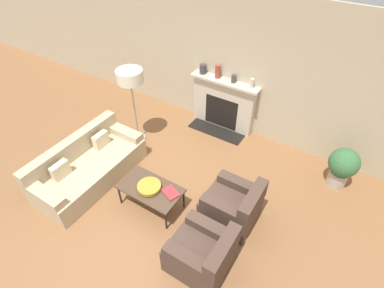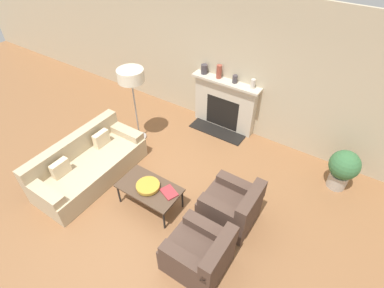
{
  "view_description": "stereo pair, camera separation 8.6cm",
  "coord_description": "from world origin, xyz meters",
  "views": [
    {
      "loc": [
        2.26,
        -2.33,
        4.2
      ],
      "look_at": [
        -0.04,
        1.33,
        0.45
      ],
      "focal_mm": 28.0,
      "sensor_mm": 36.0,
      "label": 1
    },
    {
      "loc": [
        2.33,
        -2.29,
        4.2
      ],
      "look_at": [
        -0.04,
        1.33,
        0.45
      ],
      "focal_mm": 28.0,
      "sensor_mm": 36.0,
      "label": 2
    }
  ],
  "objects": [
    {
      "name": "mantel_vase_center_left",
      "position": [
        -0.29,
        2.72,
        1.3
      ],
      "size": [
        0.11,
        0.11,
        0.28
      ],
      "color": "brown",
      "rests_on": "fireplace"
    },
    {
      "name": "mantel_vase_center_right",
      "position": [
        0.08,
        2.72,
        1.24
      ],
      "size": [
        0.1,
        0.1,
        0.17
      ],
      "color": "#3D383D",
      "rests_on": "fireplace"
    },
    {
      "name": "mantel_vase_right",
      "position": [
        0.48,
        2.72,
        1.26
      ],
      "size": [
        0.09,
        0.09,
        0.19
      ],
      "color": "beige",
      "rests_on": "fireplace"
    },
    {
      "name": "armchair_near",
      "position": [
        1.24,
        -0.43,
        0.31
      ],
      "size": [
        0.84,
        0.76,
        0.79
      ],
      "rotation": [
        0.0,
        0.0,
        -1.57
      ],
      "color": "#4C382D",
      "rests_on": "ground_plane"
    },
    {
      "name": "fireplace",
      "position": [
        -0.1,
        2.7,
        0.56
      ],
      "size": [
        1.52,
        0.59,
        1.16
      ],
      "color": "beige",
      "rests_on": "ground_plane"
    },
    {
      "name": "mantel_vase_left",
      "position": [
        -0.64,
        2.72,
        1.26
      ],
      "size": [
        0.14,
        0.14,
        0.2
      ],
      "color": "#3D383D",
      "rests_on": "fireplace"
    },
    {
      "name": "bowl",
      "position": [
        -0.05,
        0.03,
        0.48
      ],
      "size": [
        0.39,
        0.39,
        0.08
      ],
      "color": "#BC8E2D",
      "rests_on": "coffee_table"
    },
    {
      "name": "coffee_table",
      "position": [
        -0.04,
        0.04,
        0.41
      ],
      "size": [
        1.05,
        0.59,
        0.44
      ],
      "color": "#4C3828",
      "rests_on": "ground_plane"
    },
    {
      "name": "floor_lamp",
      "position": [
        -1.42,
        1.33,
        1.43
      ],
      "size": [
        0.51,
        0.51,
        1.62
      ],
      "color": "gray",
      "rests_on": "ground_plane"
    },
    {
      "name": "potted_plant",
      "position": [
        2.53,
        2.24,
        0.46
      ],
      "size": [
        0.52,
        0.52,
        0.8
      ],
      "color": "#B2A899",
      "rests_on": "ground_plane"
    },
    {
      "name": "ground_plane",
      "position": [
        0.0,
        0.0,
        0.0
      ],
      "size": [
        18.0,
        18.0,
        0.0
      ],
      "primitive_type": "plane",
      "color": "brown"
    },
    {
      "name": "book",
      "position": [
        0.3,
        0.13,
        0.45
      ],
      "size": [
        0.33,
        0.29,
        0.02
      ],
      "rotation": [
        0.0,
        0.0,
        -0.38
      ],
      "color": "#9E2D33",
      "rests_on": "coffee_table"
    },
    {
      "name": "armchair_far",
      "position": [
        1.24,
        0.53,
        0.31
      ],
      "size": [
        0.84,
        0.76,
        0.79
      ],
      "rotation": [
        0.0,
        0.0,
        -1.57
      ],
      "color": "#4C382D",
      "rests_on": "ground_plane"
    },
    {
      "name": "wall_back",
      "position": [
        0.0,
        2.85,
        1.45
      ],
      "size": [
        18.0,
        0.06,
        2.9
      ],
      "color": "#BCAD8E",
      "rests_on": "ground_plane"
    },
    {
      "name": "couch",
      "position": [
        -1.43,
        -0.06,
        0.29
      ],
      "size": [
        0.92,
        2.09,
        0.79
      ],
      "rotation": [
        0.0,
        0.0,
        1.57
      ],
      "color": "tan",
      "rests_on": "ground_plane"
    }
  ]
}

